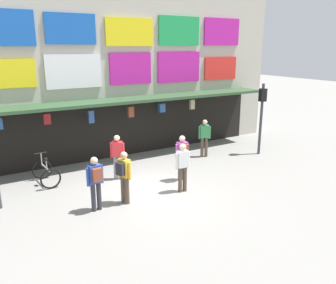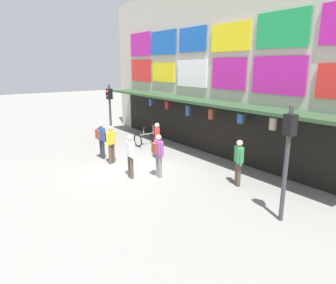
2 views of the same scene
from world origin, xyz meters
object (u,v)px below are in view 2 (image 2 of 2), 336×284
Objects in this scene: pedestrian_in_yellow at (158,153)px; pedestrian_in_green at (157,139)px; pedestrian_in_red at (130,154)px; pedestrian_in_white at (101,138)px; traffic_light_far at (288,146)px; pedestrian_in_black at (111,142)px; pedestrian_in_blue at (239,160)px; traffic_light_near at (110,104)px; bicycle_parked at (146,138)px.

pedestrian_in_green is at bearing 147.19° from pedestrian_in_yellow.
pedestrian_in_red is 2.97m from pedestrian_in_white.
pedestrian_in_red and pedestrian_in_yellow have the same top height.
traffic_light_far is 1.90× the size of pedestrian_in_black.
pedestrian_in_red is at bearing -2.47° from pedestrian_in_white.
pedestrian_in_blue is (4.97, 2.56, -0.04)m from pedestrian_in_black.
pedestrian_in_green is 4.38m from pedestrian_in_blue.
traffic_light_near is at bearing 161.97° from pedestrian_in_red.
traffic_light_far reaches higher than bicycle_parked.
pedestrian_in_green is (2.39, -0.89, 0.55)m from bicycle_parked.
pedestrian_in_green is (4.04, 0.40, -1.19)m from traffic_light_near.
traffic_light_far is 1.90× the size of pedestrian_in_blue.
bicycle_parked is 0.72× the size of pedestrian_in_white.
pedestrian_in_red is at bearing -122.44° from pedestrian_in_yellow.
pedestrian_in_green is at bearing -20.44° from bicycle_parked.
traffic_light_near is 1.00× the size of traffic_light_far.
pedestrian_in_red is 1.00× the size of pedestrian_in_green.
traffic_light_far is at bearing 10.75° from pedestrian_in_yellow.
pedestrian_in_yellow is 2.98m from pedestrian_in_blue.
traffic_light_near is 8.52m from pedestrian_in_blue.
pedestrian_in_green is (0.62, 2.01, -0.04)m from pedestrian_in_black.
pedestrian_in_black is at bearing -164.55° from pedestrian_in_yellow.
traffic_light_far reaches higher than pedestrian_in_blue.
pedestrian_in_white is (2.50, -1.65, -1.16)m from traffic_light_near.
bicycle_parked is 0.72× the size of pedestrian_in_black.
pedestrian_in_yellow is (6.03, -0.89, -1.16)m from traffic_light_near.
traffic_light_far is 5.75m from pedestrian_in_red.
traffic_light_far is 1.90× the size of pedestrian_in_green.
pedestrian_in_green is at bearing 123.23° from pedestrian_in_red.
traffic_light_near is 1.90× the size of pedestrian_in_black.
pedestrian_in_red is at bearing -38.81° from bicycle_parked.
pedestrian_in_red is 1.06m from pedestrian_in_yellow.
bicycle_parked is 4.93m from pedestrian_in_yellow.
bicycle_parked is at bearing 141.19° from pedestrian_in_red.
pedestrian_in_black is 1.00× the size of pedestrian_in_yellow.
traffic_light_near reaches higher than pedestrian_in_white.
pedestrian_in_white is (-8.30, -1.67, -1.16)m from traffic_light_far.
pedestrian_in_yellow is (3.54, 0.76, 0.00)m from pedestrian_in_white.
pedestrian_in_yellow is (4.38, -2.17, 0.59)m from bicycle_parked.
traffic_light_near is 1.90× the size of pedestrian_in_red.
traffic_light_far is 7.65m from pedestrian_in_black.
traffic_light_far is 2.66× the size of bicycle_parked.
pedestrian_in_black is 1.00× the size of pedestrian_in_green.
pedestrian_in_green is (1.54, 2.05, -0.04)m from pedestrian_in_white.
pedestrian_in_blue is at bearing 7.20° from pedestrian_in_green.
pedestrian_in_blue reaches higher than bicycle_parked.
pedestrian_in_yellow is at bearing -8.36° from traffic_light_near.
pedestrian_in_red is at bearing -4.75° from pedestrian_in_black.
traffic_light_near is 1.90× the size of pedestrian_in_blue.
traffic_light_far is at bearing 18.62° from pedestrian_in_red.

